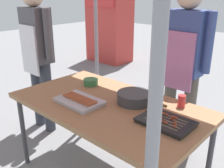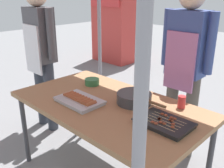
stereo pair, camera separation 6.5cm
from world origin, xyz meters
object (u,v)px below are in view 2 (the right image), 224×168
at_px(tray_meat_skewers, 164,123).
at_px(cooking_wok, 134,98).
at_px(drink_cup_near_edge, 182,102).
at_px(vendor_woman, 186,59).
at_px(condiment_bowl, 92,82).
at_px(stall_table, 108,108).
at_px(tray_grilled_sausages, 79,100).
at_px(customer_nearby, 41,48).
at_px(neighbor_stall_left, 115,22).

height_order(tray_meat_skewers, cooking_wok, cooking_wok).
relative_size(drink_cup_near_edge, vendor_woman, 0.06).
xyz_separation_m(tray_meat_skewers, condiment_bowl, (-0.94, 0.18, 0.01)).
bearing_deg(tray_meat_skewers, cooking_wok, 160.19).
bearing_deg(condiment_bowl, stall_table, -24.87).
bearing_deg(stall_table, tray_meat_skewers, 1.17).
height_order(condiment_bowl, vendor_woman, vendor_woman).
height_order(tray_grilled_sausages, customer_nearby, customer_nearby).
xyz_separation_m(tray_grilled_sausages, neighbor_stall_left, (-2.61, 3.15, 0.13)).
bearing_deg(stall_table, vendor_woman, 74.61).
height_order(stall_table, neighbor_stall_left, neighbor_stall_left).
bearing_deg(drink_cup_near_edge, neighbor_stall_left, 140.83).
height_order(drink_cup_near_edge, vendor_woman, vendor_woman).
bearing_deg(tray_grilled_sausages, tray_meat_skewers, 13.79).
bearing_deg(cooking_wok, customer_nearby, -179.56).
distance_m(condiment_bowl, vendor_woman, 0.91).
distance_m(tray_meat_skewers, customer_nearby, 1.77).
height_order(stall_table, customer_nearby, customer_nearby).
bearing_deg(tray_grilled_sausages, cooking_wok, 43.62).
bearing_deg(neighbor_stall_left, cooking_wok, -44.06).
relative_size(tray_meat_skewers, neighbor_stall_left, 0.20).
bearing_deg(customer_nearby, condiment_bowl, 3.65).
bearing_deg(condiment_bowl, vendor_woman, 44.67).
relative_size(condiment_bowl, drink_cup_near_edge, 1.40).
relative_size(tray_meat_skewers, drink_cup_near_edge, 3.69).
relative_size(stall_table, condiment_bowl, 11.51).
relative_size(tray_grilled_sausages, cooking_wok, 0.87).
distance_m(tray_grilled_sausages, customer_nearby, 1.11).
xyz_separation_m(tray_grilled_sausages, condiment_bowl, (-0.24, 0.35, 0.01)).
xyz_separation_m(tray_grilled_sausages, customer_nearby, (-1.05, 0.30, 0.22)).
relative_size(tray_grilled_sausages, condiment_bowl, 2.76).
bearing_deg(drink_cup_near_edge, tray_grilled_sausages, -142.44).
bearing_deg(tray_grilled_sausages, customer_nearby, 164.11).
bearing_deg(drink_cup_near_edge, condiment_bowl, -170.58).
height_order(tray_meat_skewers, customer_nearby, customer_nearby).
bearing_deg(vendor_woman, tray_meat_skewers, 111.35).
bearing_deg(vendor_woman, drink_cup_near_edge, 118.31).
bearing_deg(drink_cup_near_edge, stall_table, -145.03).
distance_m(condiment_bowl, drink_cup_near_edge, 0.90).
xyz_separation_m(stall_table, tray_meat_skewers, (0.54, 0.01, 0.07)).
xyz_separation_m(cooking_wok, drink_cup_near_edge, (0.32, 0.19, 0.00)).
bearing_deg(tray_grilled_sausages, stall_table, 44.08).
bearing_deg(tray_meat_skewers, condiment_bowl, 169.34).
height_order(drink_cup_near_edge, customer_nearby, customer_nearby).
distance_m(cooking_wok, condiment_bowl, 0.56).
height_order(condiment_bowl, customer_nearby, customer_nearby).
distance_m(customer_nearby, neighbor_stall_left, 3.26).
distance_m(stall_table, drink_cup_near_edge, 0.59).
bearing_deg(customer_nearby, stall_table, -6.43).
distance_m(tray_meat_skewers, vendor_woman, 0.89).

